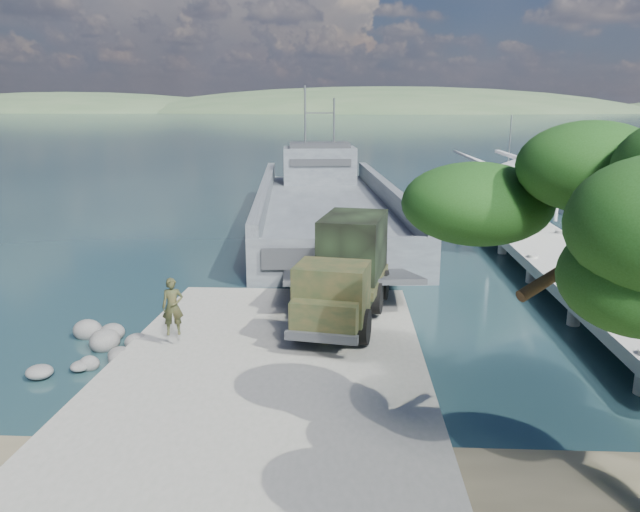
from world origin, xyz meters
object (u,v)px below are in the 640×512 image
Objects in this scene: soldier at (173,318)px; sailboat_near at (561,207)px; pier at (519,218)px; military_truck at (347,269)px; sailboat_far at (506,191)px; landing_craft at (326,213)px.

sailboat_near reaches higher than soldier.
pier is 18.75m from military_truck.
sailboat_far is at bearing 48.24° from soldier.
military_truck is at bearing -136.29° from sailboat_near.
landing_craft is 24.38m from soldier.
soldier is 0.26× the size of sailboat_far.
pier is 1.20× the size of landing_craft.
pier is at bearing 34.58° from soldier.
landing_craft is at bearing 104.64° from military_truck.
pier is 13.24m from landing_craft.
landing_craft reaches higher than military_truck.
sailboat_far is at bearing 78.56° from pier.
landing_craft is 20.77m from military_truck.
military_truck is 6.76m from soldier.
landing_craft is 5.52× the size of sailboat_near.
landing_craft reaches higher than soldier.
sailboat_far is (20.63, 39.90, -1.07)m from soldier.
military_truck reaches higher than soldier.
sailboat_near is at bearing 15.04° from landing_craft.
military_truck is 1.07× the size of sailboat_far.
landing_craft is at bearing 65.66° from soldier.
sailboat_far is (16.43, 15.90, -0.47)m from landing_craft.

